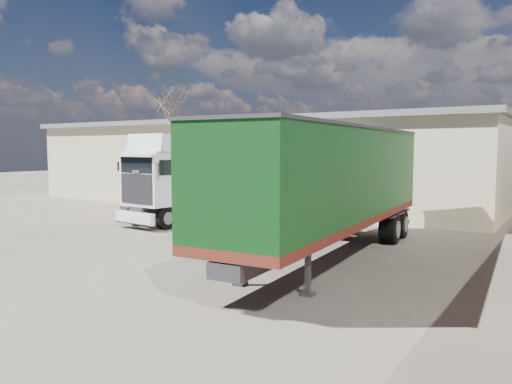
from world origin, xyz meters
The scene contains 7 objects.
ground centered at (0.00, 0.00, 0.00)m, with size 120.00×120.00×0.00m, color #2B2923.
warehouse centered at (-6.00, 16.00, 2.66)m, with size 30.60×12.60×5.42m.
bare_tree centered at (-18.00, 20.00, 7.92)m, with size 4.00×4.00×9.60m.
tractor_unit centered at (-4.24, 4.76, 1.77)m, with size 2.91×6.50×4.21m.
box_trailer centered at (5.19, 2.09, 2.58)m, with size 3.59×12.90×4.24m.
panel_van centered at (-6.62, 9.44, 1.02)m, with size 2.75×5.08×1.97m.
orange_skip centered at (-8.40, 7.51, 0.83)m, with size 3.48×2.71×1.92m.
Camera 1 is at (11.77, -12.59, 3.55)m, focal length 35.00 mm.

